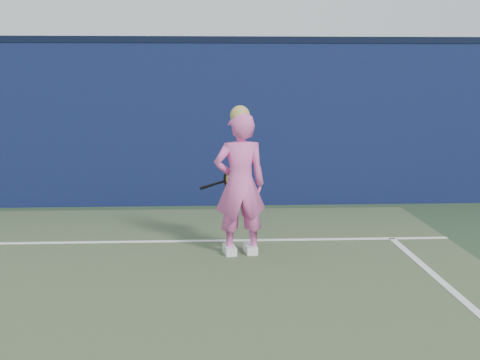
{
  "coord_description": "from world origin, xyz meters",
  "views": [
    {
      "loc": [
        2.49,
        -3.96,
        2.0
      ],
      "look_at": [
        2.88,
        3.42,
        0.85
      ],
      "focal_mm": 50.0,
      "sensor_mm": 36.0,
      "label": 1
    }
  ],
  "objects": [
    {
      "name": "racket",
      "position": [
        2.82,
        3.84,
        0.8
      ],
      "size": [
        0.59,
        0.15,
        0.31
      ],
      "rotation": [
        0.0,
        0.0,
        -0.01
      ],
      "color": "black",
      "rests_on": "ground"
    },
    {
      "name": "wall_cap",
      "position": [
        0.0,
        6.5,
        2.55
      ],
      "size": [
        24.0,
        0.42,
        0.1
      ],
      "primitive_type": "cube",
      "color": "black",
      "rests_on": "backstop_wall"
    },
    {
      "name": "backstop_wall",
      "position": [
        0.0,
        6.5,
        1.25
      ],
      "size": [
        24.0,
        0.4,
        2.5
      ],
      "primitive_type": "cube",
      "color": "#0C1B38",
      "rests_on": "ground"
    },
    {
      "name": "player",
      "position": [
        2.88,
        3.42,
        0.81
      ],
      "size": [
        0.63,
        0.46,
        1.68
      ],
      "rotation": [
        0.0,
        0.0,
        3.28
      ],
      "color": "#EE5CB4",
      "rests_on": "ground"
    }
  ]
}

